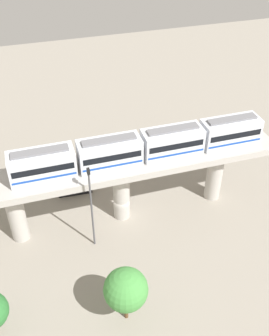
% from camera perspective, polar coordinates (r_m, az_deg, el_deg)
% --- Properties ---
extents(ground_plane, '(120.00, 120.00, 0.00)m').
position_cam_1_polar(ground_plane, '(47.73, -1.81, -6.72)').
color(ground_plane, gray).
extents(viaduct, '(5.20, 35.80, 7.81)m').
position_cam_1_polar(viaduct, '(43.68, -1.96, -1.01)').
color(viaduct, '#B7B2AA').
rests_on(viaduct, ground).
extents(train, '(2.64, 27.45, 3.24)m').
position_cam_1_polar(train, '(42.26, 1.00, 3.01)').
color(train, silver).
rests_on(train, viaduct).
extents(parked_car_orange, '(2.15, 4.34, 1.76)m').
position_cam_1_polar(parked_car_orange, '(55.52, -4.58, 1.56)').
color(parked_car_orange, orange).
rests_on(parked_car_orange, ground).
extents(parked_car_black, '(2.09, 4.32, 1.76)m').
position_cam_1_polar(parked_car_black, '(50.97, -8.60, -2.64)').
color(parked_car_black, black).
rests_on(parked_car_black, ground).
extents(parked_car_white, '(1.98, 4.27, 1.76)m').
position_cam_1_polar(parked_car_white, '(52.70, -14.25, -1.96)').
color(parked_car_white, white).
rests_on(parked_car_white, ground).
extents(tree_near_viaduct, '(3.92, 3.92, 6.11)m').
position_cam_1_polar(tree_near_viaduct, '(35.90, -1.25, -16.96)').
color(tree_near_viaduct, brown).
rests_on(tree_near_viaduct, ground).
extents(signal_post, '(0.44, 0.28, 10.41)m').
position_cam_1_polar(signal_post, '(40.77, -6.17, -5.32)').
color(signal_post, '#4C4C51').
rests_on(signal_post, ground).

